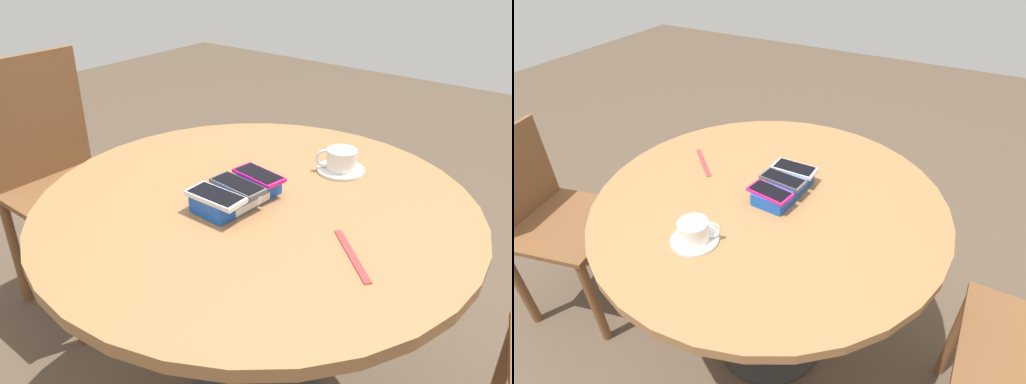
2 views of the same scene
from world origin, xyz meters
TOP-DOWN VIEW (x-y plane):
  - round_table at (0.00, 0.00)m, footprint 1.09×1.09m
  - phone_box at (-0.04, 0.03)m, footprint 0.23×0.12m
  - phone_white at (-0.12, 0.03)m, footprint 0.07×0.14m
  - phone_gray at (-0.04, 0.02)m, footprint 0.07×0.15m
  - phone_magenta at (0.03, 0.02)m, footprint 0.08×0.14m
  - saucer at (0.27, -0.09)m, footprint 0.13×0.13m
  - coffee_cup at (0.27, -0.08)m, footprint 0.08×0.11m
  - lanyard_strap at (-0.07, -0.31)m, footprint 0.14×0.15m
  - chair_near_window at (0.01, 0.91)m, footprint 0.43×0.43m

SIDE VIEW (x-z plane):
  - chair_near_window at x=0.01m, z-range 0.02..0.97m
  - round_table at x=0.00m, z-range 0.26..1.00m
  - lanyard_strap at x=-0.07m, z-range 0.73..0.74m
  - saucer at x=0.27m, z-range 0.73..0.74m
  - phone_box at x=-0.04m, z-range 0.73..0.78m
  - coffee_cup at x=0.27m, z-range 0.74..0.80m
  - phone_magenta at x=0.03m, z-range 0.78..0.79m
  - phone_gray at x=-0.04m, z-range 0.78..0.79m
  - phone_white at x=-0.12m, z-range 0.78..0.79m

